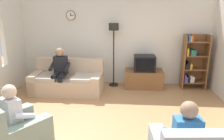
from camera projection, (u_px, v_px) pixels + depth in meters
ground_plane at (106, 126)px, 4.12m from camera, size 12.00×12.00×0.00m
back_wall_assembly at (115, 39)px, 6.30m from camera, size 6.20×0.17×2.70m
couch at (68, 81)px, 5.75m from camera, size 1.92×0.91×0.90m
tv_stand at (144, 79)px, 6.14m from camera, size 1.10×0.56×0.52m
tv at (144, 63)px, 5.98m from camera, size 0.60×0.49×0.44m
bookshelf at (193, 62)px, 5.96m from camera, size 0.68×0.36×1.56m
floor_lamp at (114, 37)px, 5.97m from camera, size 0.28×0.28×1.85m
armchair_near_window at (15, 134)px, 3.34m from camera, size 1.17×1.18×0.90m
person_on_couch at (60, 69)px, 5.55m from camera, size 0.52×0.54×1.24m
person_in_left_armchair at (18, 114)px, 3.32m from camera, size 0.62×0.64×1.12m
person_in_right_armchair at (184, 135)px, 2.77m from camera, size 0.54×0.56×1.12m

